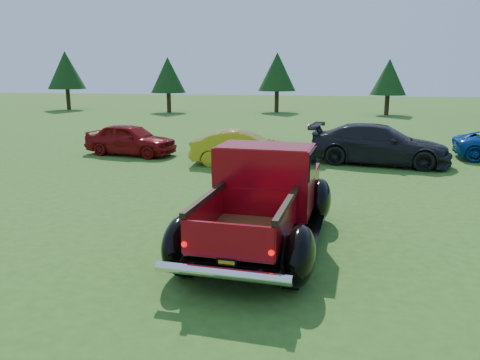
{
  "coord_description": "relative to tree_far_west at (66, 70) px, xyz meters",
  "views": [
    {
      "loc": [
        1.69,
        -9.41,
        3.41
      ],
      "look_at": [
        -0.18,
        0.2,
        1.14
      ],
      "focal_mm": 35.0,
      "sensor_mm": 36.0,
      "label": 1
    }
  ],
  "objects": [
    {
      "name": "tree_far_west",
      "position": [
        0.0,
        0.0,
        0.0
      ],
      "size": [
        3.33,
        3.33,
        5.2
      ],
      "color": "#332114",
      "rests_on": "ground"
    },
    {
      "name": "show_car_grey",
      "position": [
        25.48,
        -21.32,
        -2.77
      ],
      "size": [
        5.42,
        2.92,
        1.49
      ],
      "primitive_type": "imported",
      "rotation": [
        0.0,
        0.0,
        1.4
      ],
      "color": "black",
      "rests_on": "ground"
    },
    {
      "name": "ground",
      "position": [
        22.0,
        -30.0,
        -3.52
      ],
      "size": [
        120.0,
        120.0,
        0.0
      ],
      "primitive_type": "plane",
      "color": "#325A19",
      "rests_on": "ground"
    },
    {
      "name": "pickup_truck",
      "position": [
        22.42,
        -30.2,
        -2.58
      ],
      "size": [
        2.79,
        5.45,
        1.97
      ],
      "rotation": [
        0.0,
        0.0,
        -0.07
      ],
      "color": "black",
      "rests_on": "ground"
    },
    {
      "name": "show_car_yellow",
      "position": [
        20.5,
        -22.48,
        -2.88
      ],
      "size": [
        3.95,
        1.63,
        1.27
      ],
      "primitive_type": "imported",
      "rotation": [
        0.0,
        0.0,
        1.64
      ],
      "color": "#B19817",
      "rests_on": "ground"
    },
    {
      "name": "tree_mid_right",
      "position": [
        28.0,
        -0.0,
        -0.55
      ],
      "size": [
        2.82,
        2.82,
        4.4
      ],
      "color": "#332114",
      "rests_on": "ground"
    },
    {
      "name": "show_car_red",
      "position": [
        15.5,
        -21.3,
        -2.86
      ],
      "size": [
        4.06,
        2.18,
        1.31
      ],
      "primitive_type": "imported",
      "rotation": [
        0.0,
        0.0,
        1.4
      ],
      "color": "maroon",
      "rests_on": "ground"
    },
    {
      "name": "tree_mid_left",
      "position": [
        19.0,
        1.0,
        -0.14
      ],
      "size": [
        3.2,
        3.2,
        5.0
      ],
      "color": "#332114",
      "rests_on": "ground"
    },
    {
      "name": "tree_west",
      "position": [
        10.0,
        -1.0,
        -0.41
      ],
      "size": [
        2.94,
        2.94,
        4.6
      ],
      "color": "#332114",
      "rests_on": "ground"
    }
  ]
}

